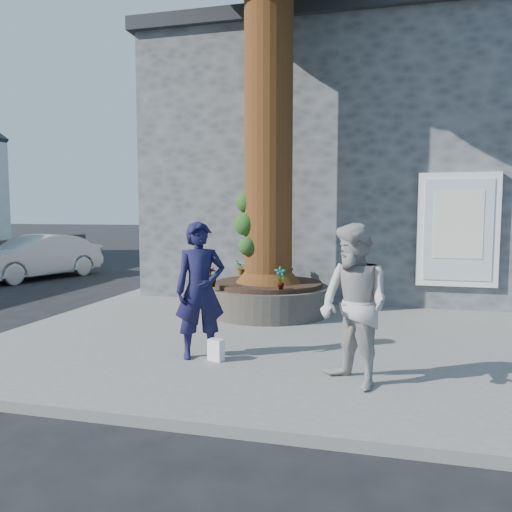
% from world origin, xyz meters
% --- Properties ---
extents(ground, '(120.00, 120.00, 0.00)m').
position_xyz_m(ground, '(0.00, 0.00, 0.00)').
color(ground, black).
rests_on(ground, ground).
extents(pavement, '(9.00, 8.00, 0.12)m').
position_xyz_m(pavement, '(1.50, 1.00, 0.06)').
color(pavement, slate).
rests_on(pavement, ground).
extents(yellow_line, '(0.10, 30.00, 0.01)m').
position_xyz_m(yellow_line, '(-3.05, 1.00, 0.00)').
color(yellow_line, yellow).
rests_on(yellow_line, ground).
extents(stone_shop, '(10.30, 8.30, 6.30)m').
position_xyz_m(stone_shop, '(2.50, 7.20, 3.16)').
color(stone_shop, '#4A4D4F').
rests_on(stone_shop, ground).
extents(planter, '(2.30, 2.30, 0.60)m').
position_xyz_m(planter, '(0.80, 2.00, 0.41)').
color(planter, black).
rests_on(planter, pavement).
extents(man, '(0.78, 0.69, 1.81)m').
position_xyz_m(man, '(0.57, -1.05, 1.02)').
color(man, '#131233').
rests_on(man, pavement).
extents(woman, '(1.11, 1.11, 1.82)m').
position_xyz_m(woman, '(2.60, -1.65, 1.03)').
color(woman, '#ABA7A4').
rests_on(woman, pavement).
extents(shopping_bag, '(0.23, 0.18, 0.28)m').
position_xyz_m(shopping_bag, '(0.81, -1.13, 0.26)').
color(shopping_bag, white).
rests_on(shopping_bag, pavement).
extents(car_silver, '(2.49, 4.28, 1.33)m').
position_xyz_m(car_silver, '(-7.30, 5.79, 0.67)').
color(car_silver, '#B0B5B8').
rests_on(car_silver, ground).
extents(plant_a, '(0.25, 0.21, 0.40)m').
position_xyz_m(plant_a, '(1.21, 1.15, 0.92)').
color(plant_a, gray).
rests_on(plant_a, planter).
extents(plant_b, '(0.30, 0.30, 0.40)m').
position_xyz_m(plant_b, '(1.02, 2.85, 0.92)').
color(plant_b, gray).
rests_on(plant_b, planter).
extents(plant_c, '(0.21, 0.21, 0.35)m').
position_xyz_m(plant_c, '(-0.05, 1.15, 0.90)').
color(plant_c, gray).
rests_on(plant_c, planter).
extents(plant_d, '(0.33, 0.35, 0.31)m').
position_xyz_m(plant_d, '(0.02, 2.85, 0.87)').
color(plant_d, gray).
rests_on(plant_d, planter).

